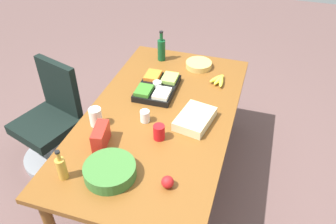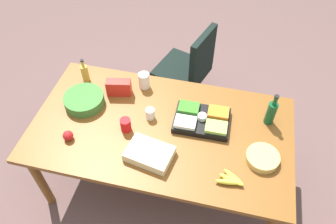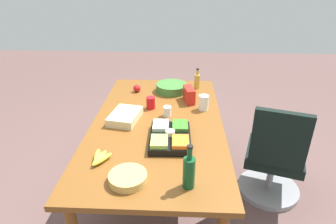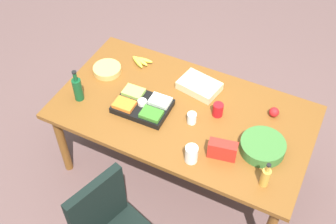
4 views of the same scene
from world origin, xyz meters
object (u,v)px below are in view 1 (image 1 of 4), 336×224
Objects in this scene: salad_bowl at (110,171)px; banana_bunch at (219,80)px; office_chair at (52,127)px; paper_cup at (145,116)px; sheet_cake at (195,119)px; conference_table at (160,122)px; red_solo_cup at (159,132)px; chip_bag_red at (101,136)px; mayo_jar at (96,117)px; dressing_bottle at (61,168)px; chip_bowl at (199,65)px; wine_bottle at (161,49)px; apple_red at (168,182)px; veggie_tray at (157,87)px.

banana_bunch is (-1.23, 0.44, -0.02)m from salad_bowl.
office_chair is 10.51× the size of paper_cup.
sheet_cake reaches higher than banana_bunch.
paper_cup is (-0.56, 0.02, 0.00)m from salad_bowl.
conference_table is at bearing -93.19° from sheet_cake.
office_chair is 1.22m from salad_bowl.
red_solo_cup reaches higher than salad_bowl.
chip_bag_red reaches higher than mayo_jar.
office_chair reaches higher than sheet_cake.
chip_bowl is at bearing 162.43° from dressing_bottle.
office_chair reaches higher than chip_bowl.
mayo_jar is at bearing 67.97° from office_chair.
wine_bottle is 0.38m from chip_bowl.
chip_bag_red reaches higher than red_solo_cup.
office_chair reaches higher than chip_bag_red.
wine_bottle is (-0.23, -0.59, 0.09)m from banana_bunch.
office_chair is 1.50m from apple_red.
chip_bowl is at bearing -168.66° from sheet_cake.
sheet_cake is at bearing 178.85° from apple_red.
banana_bunch is 2.22× the size of paper_cup.
conference_table is 0.85m from wine_bottle.
apple_red reaches higher than chip_bowl.
veggie_tray reaches higher than banana_bunch.
office_chair is at bearing -67.69° from banana_bunch.
apple_red is at bearing 59.42° from mayo_jar.
dressing_bottle is 0.94× the size of chip_bowl.
wine_bottle reaches higher than red_solo_cup.
red_solo_cup is (0.26, 1.10, 0.45)m from office_chair.
red_solo_cup is (0.82, -0.26, 0.03)m from banana_bunch.
paper_cup is 0.45× the size of chip_bag_red.
mayo_jar reaches higher than red_solo_cup.
salad_bowl is at bearing -8.61° from chip_bowl.
chip_bag_red is 0.22m from mayo_jar.
apple_red is at bearing 68.20° from chip_bag_red.
sheet_cake is 1.45× the size of dressing_bottle.
red_solo_cup is at bearing 17.36° from wine_bottle.
chip_bag_red is (-0.21, -0.53, 0.03)m from apple_red.
wine_bottle reaches higher than conference_table.
mayo_jar is (0.25, -0.40, 0.14)m from conference_table.
dressing_bottle is at bearing -23.59° from paper_cup.
salad_bowl is at bearing 36.08° from mayo_jar.
chip_bowl is (-1.40, -0.14, -0.01)m from apple_red.
banana_bunch is at bearing 48.77° from chip_bowl.
apple_red is at bearing -1.15° from sheet_cake.
apple_red is 0.84× the size of paper_cup.
veggie_tray is 0.61m from mayo_jar.
mayo_jar reaches higher than apple_red.
chip_bag_red reaches higher than apple_red.
veggie_tray reaches higher than salad_bowl.
dressing_bottle reaches higher than salad_bowl.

